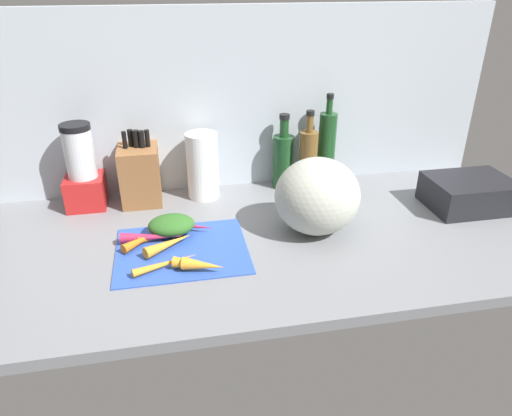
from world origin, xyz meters
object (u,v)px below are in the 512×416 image
(carrot_3, at_px, (203,265))
(carrot_6, at_px, (152,237))
(carrot_0, at_px, (166,264))
(blender_appliance, at_px, (83,172))
(bottle_1, at_px, (308,160))
(carrot_4, at_px, (198,264))
(bottle_0, at_px, (283,160))
(knife_block, at_px, (140,173))
(winter_squash, at_px, (317,196))
(paper_towel_roll, at_px, (203,166))
(carrot_2, at_px, (169,244))
(cutting_board, at_px, (182,250))
(carrot_1, at_px, (187,226))
(carrot_7, at_px, (142,240))
(carrot_5, at_px, (159,235))
(dish_rack, at_px, (469,193))
(bottle_2, at_px, (326,149))

(carrot_3, distance_m, carrot_6, 0.21)
(carrot_0, bearing_deg, blender_appliance, 119.71)
(carrot_3, relative_size, bottle_1, 0.38)
(carrot_4, distance_m, bottle_0, 0.59)
(carrot_0, bearing_deg, carrot_4, -17.89)
(carrot_0, relative_size, bottle_1, 0.61)
(knife_block, bearing_deg, winter_squash, -31.46)
(bottle_0, bearing_deg, blender_appliance, -177.62)
(paper_towel_roll, height_order, bottle_1, bottle_1)
(carrot_2, distance_m, winter_squash, 0.44)
(winter_squash, bearing_deg, bottle_0, 93.21)
(cutting_board, height_order, blender_appliance, blender_appliance)
(carrot_2, relative_size, carrot_6, 0.84)
(paper_towel_roll, bearing_deg, carrot_1, -107.07)
(carrot_2, xyz_separation_m, paper_towel_roll, (0.13, 0.34, 0.09))
(carrot_1, xyz_separation_m, paper_towel_roll, (0.07, 0.24, 0.09))
(carrot_4, height_order, carrot_7, carrot_4)
(carrot_5, relative_size, winter_squash, 0.48)
(cutting_board, height_order, carrot_7, carrot_7)
(blender_appliance, bearing_deg, bottle_1, -1.45)
(carrot_1, bearing_deg, blender_appliance, 142.05)
(carrot_5, distance_m, knife_block, 0.30)
(carrot_4, relative_size, bottle_1, 0.46)
(carrot_6, bearing_deg, dish_rack, 2.55)
(carrot_6, relative_size, bottle_1, 0.61)
(carrot_5, bearing_deg, carrot_7, -150.81)
(carrot_3, bearing_deg, carrot_5, 120.61)
(carrot_7, relative_size, knife_block, 0.53)
(carrot_4, xyz_separation_m, blender_appliance, (-0.32, 0.45, 0.10))
(carrot_5, height_order, paper_towel_roll, paper_towel_roll)
(carrot_0, bearing_deg, carrot_3, -20.74)
(carrot_5, relative_size, dish_rack, 0.46)
(carrot_6, bearing_deg, carrot_5, 40.02)
(carrot_3, bearing_deg, winter_squash, 24.78)
(bottle_2, bearing_deg, blender_appliance, -179.21)
(carrot_2, bearing_deg, paper_towel_roll, 69.16)
(carrot_4, bearing_deg, bottle_0, 54.39)
(bottle_2, bearing_deg, bottle_1, -158.20)
(cutting_board, height_order, dish_rack, dish_rack)
(winter_squash, relative_size, bottle_1, 0.87)
(knife_block, relative_size, dish_rack, 0.94)
(carrot_0, relative_size, carrot_6, 0.99)
(carrot_1, xyz_separation_m, blender_appliance, (-0.31, 0.24, 0.10))
(knife_block, xyz_separation_m, dish_rack, (1.04, -0.25, -0.05))
(paper_towel_roll, bearing_deg, carrot_3, -95.60)
(knife_block, relative_size, bottle_1, 0.85)
(carrot_2, bearing_deg, carrot_4, -58.77)
(carrot_6, relative_size, bottle_0, 0.66)
(bottle_1, bearing_deg, carrot_0, -140.87)
(dish_rack, bearing_deg, carrot_5, -178.27)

